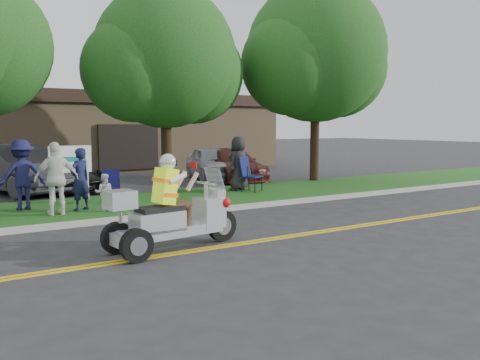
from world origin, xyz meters
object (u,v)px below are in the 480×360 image
spectator_adult_right (57,178)px  parked_car_far_right (213,163)px  parked_car_right (231,165)px  parked_car_mid (58,174)px  trike_scooter (170,217)px  lawn_chair_b (248,172)px  spectator_adult_left (80,179)px  parked_car_left (16,169)px  lawn_chair_a (111,184)px

spectator_adult_right → parked_car_far_right: (7.83, 5.87, -0.29)m
parked_car_right → parked_car_mid: bearing=-175.3°
trike_scooter → lawn_chair_b: (5.55, 5.71, 0.13)m
lawn_chair_b → parked_car_mid: 6.89m
trike_scooter → lawn_chair_b: 7.97m
spectator_adult_left → parked_car_left: 5.45m
parked_car_far_right → spectator_adult_right: bearing=-128.2°
lawn_chair_b → spectator_adult_left: size_ratio=0.71×
parked_car_left → parked_car_mid: size_ratio=1.16×
lawn_chair_a → parked_car_far_right: 7.56m
spectator_adult_left → lawn_chair_b: bearing=162.6°
parked_car_right → parked_car_far_right: parked_car_far_right is taller
lawn_chair_a → spectator_adult_left: spectator_adult_left is taller
lawn_chair_a → parked_car_left: parked_car_left is taller
lawn_chair_a → parked_car_right: (6.52, 3.84, 0.02)m
spectator_adult_left → parked_car_left: (-0.73, 5.40, -0.09)m
lawn_chair_a → parked_car_left: 4.85m
lawn_chair_a → parked_car_mid: parked_car_mid is taller
trike_scooter → parked_car_right: bearing=46.5°
spectator_adult_right → parked_car_far_right: bearing=-143.4°
trike_scooter → parked_car_right: 12.09m
trike_scooter → spectator_adult_right: bearing=96.5°
parked_car_left → parked_car_far_right: bearing=-18.1°
trike_scooter → parked_car_mid: size_ratio=0.64×
parked_car_left → lawn_chair_a: bearing=-86.3°
parked_car_mid → trike_scooter: bearing=-102.1°
parked_car_left → parked_car_far_right: size_ratio=1.19×
parked_car_right → parked_car_left: bearing=-175.4°
parked_car_left → parked_car_far_right: 7.88m
spectator_adult_left → parked_car_right: spectator_adult_left is taller
lawn_chair_a → parked_car_left: (-1.86, 4.48, 0.20)m
lawn_chair_a → parked_car_right: size_ratio=0.21×
lawn_chair_a → parked_car_mid: size_ratio=0.22×
lawn_chair_a → lawn_chair_b: size_ratio=0.81×
spectator_adult_left → parked_car_left: size_ratio=0.32×
lawn_chair_b → parked_car_far_right: 4.83m
parked_car_far_right → parked_car_right: bearing=-40.9°
trike_scooter → spectator_adult_left: (-0.35, 4.89, 0.29)m
trike_scooter → spectator_adult_right: 4.65m
lawn_chair_b → parked_car_right: size_ratio=0.26×
lawn_chair_b → parked_car_right: 4.30m
trike_scooter → parked_car_right: (7.30, 9.64, 0.03)m
trike_scooter → spectator_adult_right: spectator_adult_right is taller
spectator_adult_right → parked_car_far_right: spectator_adult_right is taller
trike_scooter → spectator_adult_left: trike_scooter is taller
lawn_chair_b → parked_car_far_right: (1.25, 4.67, -0.04)m
lawn_chair_b → parked_car_left: parked_car_left is taller
parked_car_left → parked_car_mid: (1.38, -0.12, -0.23)m
parked_car_right → lawn_chair_b: bearing=-105.0°
spectator_adult_right → parked_car_right: spectator_adult_right is taller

